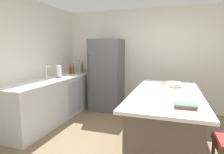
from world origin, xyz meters
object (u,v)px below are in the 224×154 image
(vinegar_bottle, at_px, (74,70))
(cookbook_stack, at_px, (185,106))
(hot_sauce_bottle, at_px, (79,69))
(mixing_bowl, at_px, (174,84))
(cutting_board, at_px, (169,83))
(kitchen_island, at_px, (165,119))
(gin_bottle, at_px, (79,68))
(paper_towel_roll, at_px, (59,71))
(syrup_bottle, at_px, (71,70))
(olive_oil_bottle, at_px, (82,68))
(refrigerator, at_px, (107,75))
(sink_faucet, at_px, (47,72))

(vinegar_bottle, distance_m, cookbook_stack, 3.44)
(hot_sauce_bottle, relative_size, mixing_bowl, 0.94)
(cookbook_stack, xyz_separation_m, cutting_board, (-0.22, 1.51, -0.02))
(kitchen_island, xyz_separation_m, gin_bottle, (-2.33, 1.51, 0.61))
(paper_towel_roll, xyz_separation_m, gin_bottle, (0.09, 0.80, 0.00))
(paper_towel_roll, xyz_separation_m, hot_sauce_bottle, (0.04, 0.89, -0.04))
(hot_sauce_bottle, bearing_deg, vinegar_bottle, -109.16)
(vinegar_bottle, height_order, mixing_bowl, vinegar_bottle)
(gin_bottle, bearing_deg, kitchen_island, -32.88)
(paper_towel_roll, relative_size, vinegar_bottle, 1.17)
(paper_towel_roll, distance_m, syrup_bottle, 0.61)
(olive_oil_bottle, height_order, cutting_board, olive_oil_bottle)
(kitchen_island, bearing_deg, refrigerator, 135.22)
(vinegar_bottle, relative_size, mixing_bowl, 1.05)
(sink_faucet, xyz_separation_m, paper_towel_roll, (0.05, 0.38, -0.02))
(syrup_bottle, bearing_deg, cutting_board, -12.76)
(kitchen_island, distance_m, olive_oil_bottle, 2.95)
(gin_bottle, bearing_deg, mixing_bowl, -23.22)
(hot_sauce_bottle, xyz_separation_m, vinegar_bottle, (-0.07, -0.19, 0.01))
(sink_faucet, relative_size, gin_bottle, 0.86)
(olive_oil_bottle, xyz_separation_m, vinegar_bottle, (-0.11, -0.30, -0.02))
(gin_bottle, bearing_deg, syrup_bottle, -128.98)
(sink_faucet, xyz_separation_m, gin_bottle, (0.14, 1.18, -0.02))
(kitchen_island, xyz_separation_m, cutting_board, (0.01, 0.75, 0.45))
(olive_oil_bottle, bearing_deg, refrigerator, -11.46)
(olive_oil_bottle, distance_m, gin_bottle, 0.19)
(refrigerator, xyz_separation_m, cookbook_stack, (1.78, -2.30, 0.02))
(hot_sauce_bottle, bearing_deg, olive_oil_bottle, 67.18)
(gin_bottle, height_order, mixing_bowl, gin_bottle)
(kitchen_island, relative_size, refrigerator, 1.24)
(sink_faucet, height_order, cutting_board, sink_faucet)
(paper_towel_roll, relative_size, cutting_board, 1.06)
(olive_oil_bottle, distance_m, mixing_bowl, 2.73)
(refrigerator, bearing_deg, vinegar_bottle, -171.16)
(sink_faucet, distance_m, olive_oil_bottle, 1.38)
(kitchen_island, distance_m, cookbook_stack, 0.92)
(sink_faucet, xyz_separation_m, cutting_board, (2.48, 0.42, -0.17))
(kitchen_island, bearing_deg, paper_towel_roll, 163.68)
(vinegar_bottle, bearing_deg, sink_faucet, -91.35)
(vinegar_bottle, bearing_deg, mixing_bowl, -20.25)
(kitchen_island, xyz_separation_m, refrigerator, (-1.55, 1.54, 0.45))
(gin_bottle, relative_size, cutting_board, 1.18)
(refrigerator, bearing_deg, hot_sauce_bottle, 176.09)
(vinegar_bottle, bearing_deg, gin_bottle, 41.62)
(refrigerator, distance_m, hot_sauce_bottle, 0.83)
(paper_towel_roll, bearing_deg, sink_faucet, -97.23)
(olive_oil_bottle, distance_m, hot_sauce_bottle, 0.12)
(refrigerator, relative_size, cookbook_stack, 7.14)
(kitchen_island, xyz_separation_m, syrup_bottle, (-2.48, 1.31, 0.56))
(paper_towel_roll, xyz_separation_m, cutting_board, (2.43, 0.04, -0.15))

